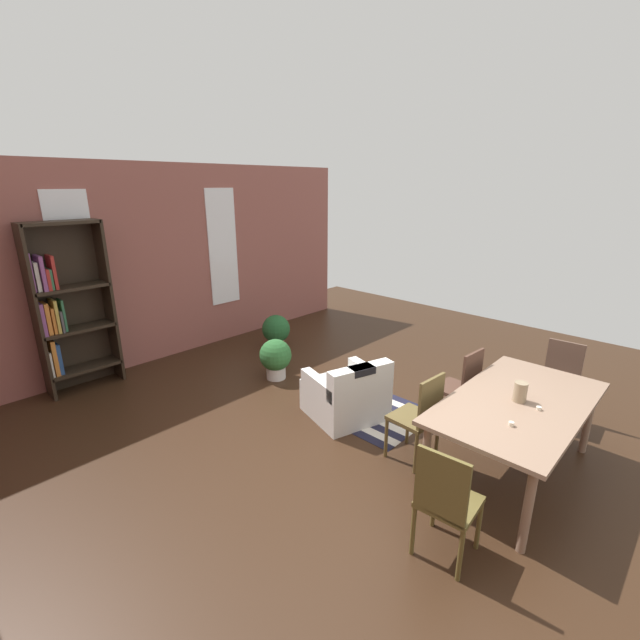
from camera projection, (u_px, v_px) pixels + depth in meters
name	position (u px, v px, depth m)	size (l,w,h in m)	color
ground_plane	(388.00, 472.00, 4.15)	(11.18, 11.18, 0.00)	#362114
back_wall_brick	(157.00, 264.00, 6.56)	(7.60, 0.12, 2.98)	#98574E
window_pane_0	(75.00, 265.00, 5.67)	(0.55, 0.02, 1.93)	white
window_pane_1	(223.00, 247.00, 7.27)	(0.55, 0.02, 1.93)	white
dining_table	(518.00, 408.00, 3.94)	(1.96, 1.05, 0.78)	#91725C
vase_on_table	(520.00, 392.00, 3.88)	(0.12, 0.12, 0.18)	#998466
tealight_candle_0	(511.00, 424.00, 3.50)	(0.04, 0.04, 0.04)	silver
tealight_candle_1	(539.00, 408.00, 3.75)	(0.04, 0.04, 0.03)	silver
dining_chair_head_left	(446.00, 500.00, 3.06)	(0.43, 0.43, 0.95)	brown
dining_chair_far_left	(420.00, 415.00, 4.18)	(0.43, 0.43, 0.95)	brown
dining_chair_far_right	(461.00, 386.00, 4.79)	(0.43, 0.43, 0.95)	#4F3327
dining_chair_head_right	(559.00, 380.00, 4.93)	(0.42, 0.42, 0.95)	brown
bookshelf_tall	(66.00, 308.00, 5.53)	(0.92, 0.33, 2.23)	#2D2319
armchair_white	(347.00, 395.00, 5.07)	(0.99, 0.99, 0.75)	silver
potted_plant_by_shelf	(276.00, 330.00, 7.23)	(0.47, 0.47, 0.57)	#9E6042
potted_plant_corner	(276.00, 357.00, 6.07)	(0.46, 0.46, 0.58)	silver
striped_rug	(381.00, 415.00, 5.17)	(1.10, 0.99, 0.01)	#1E1E33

